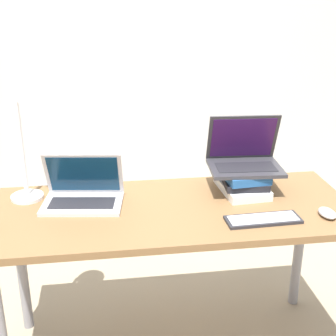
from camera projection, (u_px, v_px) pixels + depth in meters
The scene contains 8 objects.
wall_back at pixel (139, 27), 3.23m from camera, with size 8.00×0.05×2.70m.
desk at pixel (173, 226), 2.00m from camera, with size 1.52×0.63×0.74m.
laptop_left at pixel (83, 193), 1.99m from camera, with size 0.36×0.26×0.22m.
book_stack at pixel (243, 181), 2.11m from camera, with size 0.21×0.29×0.10m.
laptop_on_books at pixel (244, 158), 2.09m from camera, with size 0.33×0.26×0.24m.
wireless_keyboard at pixel (263, 219), 1.85m from camera, with size 0.30×0.11×0.01m.
mouse at pixel (327, 213), 1.88m from camera, with size 0.06×0.10×0.03m.
desk_lamp at pixel (32, 100), 1.87m from camera, with size 0.23×0.20×0.60m.
Camera 1 is at (-0.27, -1.44, 1.61)m, focal length 50.00 mm.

